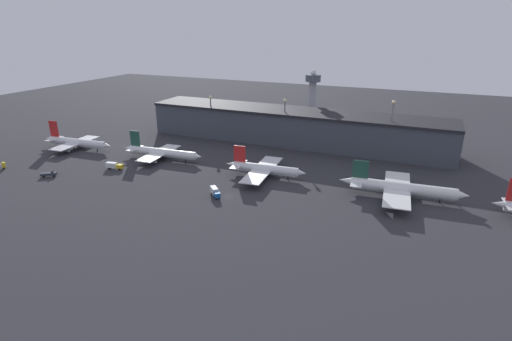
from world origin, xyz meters
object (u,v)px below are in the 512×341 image
at_px(airplane_3, 401,188).
at_px(service_vehicle_3, 215,192).
at_px(airplane_1, 161,153).
at_px(service_vehicle_1, 0,166).
at_px(service_vehicle_0, 114,165).
at_px(service_vehicle_2, 49,174).
at_px(airplane_0, 77,143).
at_px(control_tower, 312,96).
at_px(airplane_2, 265,169).

height_order(airplane_3, service_vehicle_3, airplane_3).
xyz_separation_m(airplane_1, service_vehicle_1, (-59.75, -41.48, -1.79)).
bearing_deg(airplane_1, service_vehicle_0, -124.12).
height_order(service_vehicle_0, service_vehicle_3, service_vehicle_3).
bearing_deg(service_vehicle_2, airplane_0, 84.20).
bearing_deg(service_vehicle_3, service_vehicle_1, -128.08).
bearing_deg(service_vehicle_0, service_vehicle_2, -146.18).
relative_size(airplane_0, control_tower, 1.15).
relative_size(airplane_3, control_tower, 1.27).
bearing_deg(airplane_0, airplane_1, -0.35).
distance_m(airplane_2, service_vehicle_1, 121.98).
height_order(airplane_0, service_vehicle_3, airplane_0).
distance_m(airplane_1, service_vehicle_2, 50.29).
relative_size(airplane_3, service_vehicle_0, 5.78).
height_order(airplane_3, service_vehicle_2, airplane_3).
distance_m(airplane_1, airplane_3, 112.13).
height_order(airplane_2, control_tower, control_tower).
bearing_deg(service_vehicle_1, airplane_1, -19.24).
distance_m(airplane_2, control_tower, 84.92).
xyz_separation_m(airplane_0, airplane_2, (107.28, 1.98, 0.02)).
relative_size(service_vehicle_0, service_vehicle_2, 1.24).
relative_size(airplane_0, service_vehicle_2, 6.47).
xyz_separation_m(airplane_3, service_vehicle_2, (-143.45, -37.60, -2.67)).
height_order(service_vehicle_3, control_tower, control_tower).
xyz_separation_m(airplane_2, service_vehicle_3, (-9.71, -27.04, -1.66)).
xyz_separation_m(airplane_1, service_vehicle_2, (-31.33, -39.28, -2.18)).
bearing_deg(airplane_1, airplane_3, -5.20).
height_order(airplane_1, airplane_2, airplane_1).
height_order(airplane_1, service_vehicle_2, airplane_1).
bearing_deg(service_vehicle_3, airplane_1, -167.04).
height_order(airplane_0, control_tower, control_tower).
bearing_deg(service_vehicle_0, airplane_0, 147.20).
xyz_separation_m(service_vehicle_0, control_tower, (64.15, 101.69, 20.12)).
bearing_deg(control_tower, service_vehicle_0, -122.24).
xyz_separation_m(service_vehicle_3, control_tower, (6.63, 109.89, 20.06)).
bearing_deg(airplane_2, service_vehicle_1, -165.28).
relative_size(airplane_0, service_vehicle_1, 8.99).
distance_m(airplane_3, service_vehicle_1, 176.43).
bearing_deg(service_vehicle_3, airplane_0, -149.40).
xyz_separation_m(airplane_0, service_vehicle_2, (20.43, -35.66, -2.25)).
height_order(airplane_1, service_vehicle_3, airplane_1).
bearing_deg(service_vehicle_0, service_vehicle_1, -166.35).
xyz_separation_m(service_vehicle_0, service_vehicle_2, (-19.62, -18.80, -0.55)).
distance_m(airplane_0, service_vehicle_1, 38.74).
xyz_separation_m(airplane_2, control_tower, (-3.09, 82.85, 18.40)).
xyz_separation_m(service_vehicle_2, control_tower, (83.77, 120.50, 20.67)).
distance_m(airplane_1, service_vehicle_0, 23.64).
relative_size(airplane_2, service_vehicle_3, 5.42).
relative_size(airplane_1, airplane_3, 0.92).
distance_m(service_vehicle_3, control_tower, 111.90).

